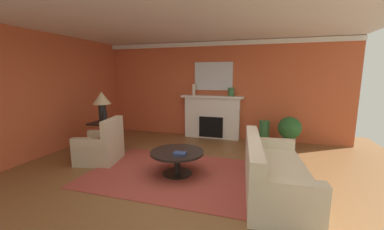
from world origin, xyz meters
name	(u,v)px	position (x,y,z in m)	size (l,w,h in m)	color
ground_plane	(177,181)	(0.00, 0.00, 0.00)	(8.81, 8.81, 0.00)	brown
wall_fireplace	(215,90)	(0.00, 3.26, 1.40)	(7.37, 0.12, 2.81)	#C65633
wall_window	(35,95)	(-3.45, 0.30, 1.40)	(0.12, 7.00, 2.81)	#C65633
ceiling_panel	(181,16)	(0.00, 0.30, 2.84)	(7.37, 7.00, 0.06)	white
crown_moulding	(215,44)	(0.00, 3.18, 2.73)	(7.37, 0.08, 0.12)	white
area_rug	(177,174)	(-0.09, 0.27, 0.01)	(3.31, 2.22, 0.01)	#993D33
fireplace	(212,118)	(-0.04, 3.05, 0.59)	(1.80, 0.35, 1.26)	white
mantel_mirror	(213,76)	(-0.04, 3.17, 1.81)	(1.12, 0.04, 0.81)	silver
sofa	(272,174)	(1.60, 0.09, 0.30)	(1.09, 2.18, 0.85)	beige
armchair_near_window	(101,148)	(-1.90, 0.43, 0.31)	(0.95, 0.95, 0.95)	#C1B293
coffee_table	(177,157)	(-0.09, 0.27, 0.34)	(1.00, 1.00, 0.45)	black
side_table	(104,134)	(-2.36, 1.14, 0.40)	(0.56, 0.56, 0.70)	black
table_lamp	(102,101)	(-2.36, 1.14, 1.22)	(0.44, 0.44, 0.75)	black
vase_tall_corner	(264,133)	(1.45, 2.75, 0.33)	(0.26, 0.26, 0.66)	#33703D
vase_mantel_right	(231,92)	(0.51, 3.00, 1.38)	(0.16, 0.16, 0.24)	#33703D
vase_on_side_table	(105,117)	(-2.21, 1.02, 0.85)	(0.11, 0.11, 0.31)	black
vase_mantel_left	(194,90)	(-0.59, 3.00, 1.42)	(0.10, 0.10, 0.33)	beige
book_red_cover	(180,154)	(0.03, 0.11, 0.47)	(0.23, 0.17, 0.04)	navy
potted_plant	(289,130)	(2.05, 2.52, 0.49)	(0.56, 0.56, 0.83)	#BCB29E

